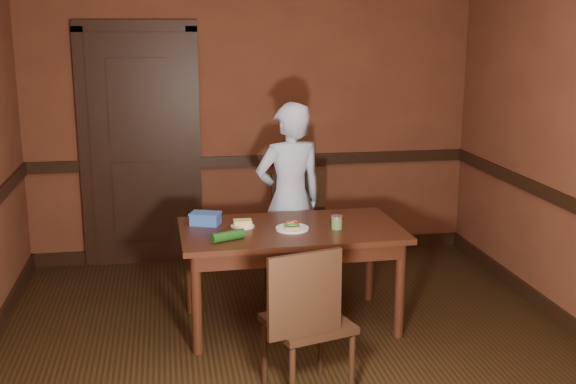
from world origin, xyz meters
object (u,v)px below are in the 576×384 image
object	(u,v)px
chair_near	(308,320)
sandwich_plate	(292,227)
dining_table	(291,276)
food_tub	(206,219)
chair_far	(298,237)
cheese_saucer	(243,224)
sauce_jar	(337,222)
person	(290,200)

from	to	relation	value
chair_near	sandwich_plate	size ratio (longest dim) A/B	4.06
dining_table	food_tub	xyz separation A→B (m)	(-0.59, 0.18, 0.41)
chair_far	food_tub	distance (m)	0.87
sandwich_plate	chair_far	bearing A→B (deg)	75.26
food_tub	sandwich_plate	bearing A→B (deg)	-0.26
chair_far	food_tub	world-z (taller)	chair_far
cheese_saucer	food_tub	bearing A→B (deg)	157.46
sauce_jar	food_tub	size ratio (longest dim) A/B	0.39
sauce_jar	cheese_saucer	bearing A→B (deg)	166.29
person	chair_near	bearing A→B (deg)	71.25
chair_far	sauce_jar	bearing A→B (deg)	-85.99
sandwich_plate	sauce_jar	world-z (taller)	sauce_jar
dining_table	food_tub	world-z (taller)	food_tub
chair_far	sandwich_plate	bearing A→B (deg)	-115.01
cheese_saucer	food_tub	distance (m)	0.27
chair_near	sauce_jar	bearing A→B (deg)	-128.62
chair_near	cheese_saucer	size ratio (longest dim) A/B	5.60
food_tub	dining_table	bearing A→B (deg)	3.81
chair_far	sauce_jar	world-z (taller)	chair_far
dining_table	cheese_saucer	distance (m)	0.51
chair_near	sauce_jar	xyz separation A→B (m)	(0.39, 0.94, 0.30)
person	cheese_saucer	size ratio (longest dim) A/B	9.19
chair_near	cheese_saucer	bearing A→B (deg)	-92.96
chair_far	sandwich_plate	xyz separation A→B (m)	(-0.15, -0.58, 0.25)
chair_far	chair_near	world-z (taller)	chair_far
dining_table	chair_far	world-z (taller)	chair_far
chair_far	person	size ratio (longest dim) A/B	0.63
dining_table	chair_far	distance (m)	0.57
chair_far	food_tub	size ratio (longest dim) A/B	3.95
chair_near	person	world-z (taller)	person
food_tub	chair_near	bearing A→B (deg)	-46.23
dining_table	sauce_jar	xyz separation A→B (m)	(0.31, -0.08, 0.41)
sandwich_plate	sauce_jar	bearing A→B (deg)	-6.39
chair_far	person	bearing A→B (deg)	107.42
sandwich_plate	dining_table	bearing A→B (deg)	91.86
person	food_tub	xyz separation A→B (m)	(-0.69, -0.45, 0.00)
cheese_saucer	person	bearing A→B (deg)	52.17
chair_far	person	xyz separation A→B (m)	(-0.05, 0.10, 0.28)
chair_near	sauce_jar	world-z (taller)	chair_near
food_tub	person	bearing A→B (deg)	54.40
dining_table	person	bearing A→B (deg)	79.74
person	cheese_saucer	bearing A→B (deg)	39.71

